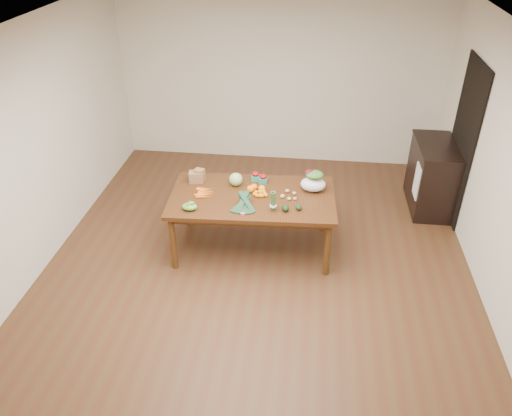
# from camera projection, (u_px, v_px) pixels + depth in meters

# --- Properties ---
(floor) EXTENTS (6.00, 6.00, 0.00)m
(floor) POSITION_uv_depth(u_px,v_px,m) (257.00, 269.00, 5.88)
(floor) COLOR #4F331B
(floor) RESTS_ON ground
(ceiling) EXTENTS (5.00, 6.00, 0.02)m
(ceiling) POSITION_uv_depth(u_px,v_px,m) (257.00, 33.00, 4.45)
(ceiling) COLOR white
(ceiling) RESTS_ON room_walls
(room_walls) EXTENTS (5.02, 6.02, 2.70)m
(room_walls) POSITION_uv_depth(u_px,v_px,m) (257.00, 168.00, 5.16)
(room_walls) COLOR silver
(room_walls) RESTS_ON floor
(dining_table) EXTENTS (1.98, 1.17, 0.75)m
(dining_table) POSITION_uv_depth(u_px,v_px,m) (252.00, 222.00, 6.05)
(dining_table) COLOR #4B2D11
(dining_table) RESTS_ON floor
(doorway_dark) EXTENTS (0.02, 1.00, 2.10)m
(doorway_dark) POSITION_uv_depth(u_px,v_px,m) (462.00, 142.00, 6.42)
(doorway_dark) COLOR black
(doorway_dark) RESTS_ON floor
(cabinet) EXTENTS (0.52, 1.02, 0.94)m
(cabinet) POSITION_uv_depth(u_px,v_px,m) (432.00, 176.00, 6.85)
(cabinet) COLOR black
(cabinet) RESTS_ON floor
(dish_towel) EXTENTS (0.02, 0.28, 0.45)m
(dish_towel) POSITION_uv_depth(u_px,v_px,m) (417.00, 181.00, 6.57)
(dish_towel) COLOR white
(dish_towel) RESTS_ON cabinet
(paper_bag) EXTENTS (0.24, 0.20, 0.16)m
(paper_bag) POSITION_uv_depth(u_px,v_px,m) (196.00, 176.00, 6.10)
(paper_bag) COLOR brown
(paper_bag) RESTS_ON dining_table
(cabbage) EXTENTS (0.16, 0.16, 0.16)m
(cabbage) POSITION_uv_depth(u_px,v_px,m) (236.00, 179.00, 6.03)
(cabbage) COLOR #B3D77C
(cabbage) RESTS_ON dining_table
(strawberry_basket_a) EXTENTS (0.10, 0.10, 0.09)m
(strawberry_basket_a) POSITION_uv_depth(u_px,v_px,m) (255.00, 177.00, 6.16)
(strawberry_basket_a) COLOR #AF0B18
(strawberry_basket_a) RESTS_ON dining_table
(strawberry_basket_b) EXTENTS (0.10, 0.10, 0.09)m
(strawberry_basket_b) POSITION_uv_depth(u_px,v_px,m) (263.00, 179.00, 6.11)
(strawberry_basket_b) COLOR #B10E0B
(strawberry_basket_b) RESTS_ON dining_table
(orange_a) EXTENTS (0.09, 0.09, 0.09)m
(orange_a) POSITION_uv_depth(u_px,v_px,m) (250.00, 189.00, 5.90)
(orange_a) COLOR orange
(orange_a) RESTS_ON dining_table
(orange_b) EXTENTS (0.08, 0.08, 0.08)m
(orange_b) POSITION_uv_depth(u_px,v_px,m) (254.00, 187.00, 5.95)
(orange_b) COLOR #FF9B0F
(orange_b) RESTS_ON dining_table
(orange_c) EXTENTS (0.08, 0.08, 0.08)m
(orange_c) POSITION_uv_depth(u_px,v_px,m) (262.00, 189.00, 5.92)
(orange_c) COLOR #FFA70F
(orange_c) RESTS_ON dining_table
(mandarin_cluster) EXTENTS (0.19, 0.19, 0.08)m
(mandarin_cluster) POSITION_uv_depth(u_px,v_px,m) (261.00, 193.00, 5.83)
(mandarin_cluster) COLOR orange
(mandarin_cluster) RESTS_ON dining_table
(carrots) EXTENTS (0.23, 0.25, 0.03)m
(carrots) POSITION_uv_depth(u_px,v_px,m) (205.00, 193.00, 5.89)
(carrots) COLOR orange
(carrots) RESTS_ON dining_table
(snap_pea_bag) EXTENTS (0.17, 0.13, 0.08)m
(snap_pea_bag) POSITION_uv_depth(u_px,v_px,m) (189.00, 207.00, 5.58)
(snap_pea_bag) COLOR #6BB43D
(snap_pea_bag) RESTS_ON dining_table
(kale_bunch) EXTENTS (0.34, 0.42, 0.16)m
(kale_bunch) POSITION_uv_depth(u_px,v_px,m) (243.00, 204.00, 5.56)
(kale_bunch) COLOR #16321F
(kale_bunch) RESTS_ON dining_table
(asparagus_bundle) EXTENTS (0.09, 0.12, 0.26)m
(asparagus_bundle) POSITION_uv_depth(u_px,v_px,m) (273.00, 201.00, 5.51)
(asparagus_bundle) COLOR #48873E
(asparagus_bundle) RESTS_ON dining_table
(potato_a) EXTENTS (0.05, 0.05, 0.05)m
(potato_a) POSITION_uv_depth(u_px,v_px,m) (282.00, 196.00, 5.80)
(potato_a) COLOR tan
(potato_a) RESTS_ON dining_table
(potato_b) EXTENTS (0.05, 0.04, 0.04)m
(potato_b) POSITION_uv_depth(u_px,v_px,m) (289.00, 199.00, 5.76)
(potato_b) COLOR tan
(potato_b) RESTS_ON dining_table
(potato_c) EXTENTS (0.04, 0.04, 0.04)m
(potato_c) POSITION_uv_depth(u_px,v_px,m) (294.00, 193.00, 5.87)
(potato_c) COLOR tan
(potato_c) RESTS_ON dining_table
(potato_d) EXTENTS (0.05, 0.05, 0.04)m
(potato_d) POSITION_uv_depth(u_px,v_px,m) (287.00, 191.00, 5.91)
(potato_d) COLOR tan
(potato_d) RESTS_ON dining_table
(potato_e) EXTENTS (0.04, 0.04, 0.04)m
(potato_e) POSITION_uv_depth(u_px,v_px,m) (295.00, 199.00, 5.76)
(potato_e) COLOR tan
(potato_e) RESTS_ON dining_table
(avocado_a) EXTENTS (0.10, 0.13, 0.07)m
(avocado_a) POSITION_uv_depth(u_px,v_px,m) (285.00, 208.00, 5.56)
(avocado_a) COLOR black
(avocado_a) RESTS_ON dining_table
(avocado_b) EXTENTS (0.09, 0.11, 0.07)m
(avocado_b) POSITION_uv_depth(u_px,v_px,m) (298.00, 207.00, 5.58)
(avocado_b) COLOR black
(avocado_b) RESTS_ON dining_table
(salad_bag) EXTENTS (0.31, 0.24, 0.23)m
(salad_bag) POSITION_uv_depth(u_px,v_px,m) (313.00, 182.00, 5.90)
(salad_bag) COLOR white
(salad_bag) RESTS_ON dining_table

